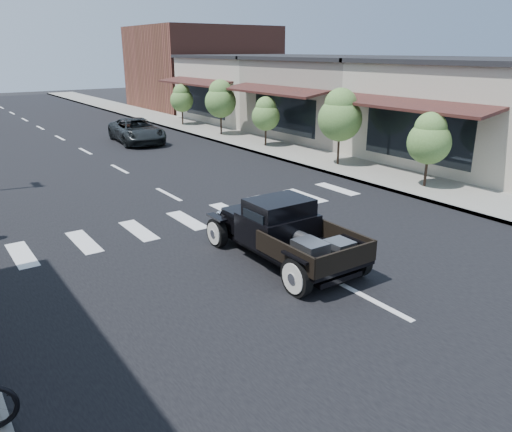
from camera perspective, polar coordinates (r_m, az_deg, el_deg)
ground at (r=12.94m, az=3.54°, el=-4.66°), size 120.00×120.00×0.00m
road at (r=25.90m, az=-17.63°, el=6.35°), size 14.00×80.00×0.02m
road_markings at (r=21.28m, az=-13.43°, el=4.18°), size 12.00×60.00×0.06m
sidewalk_right at (r=29.48m, az=-1.63°, el=8.73°), size 3.00×80.00×0.15m
storefront_near at (r=26.24m, az=24.76°, el=10.66°), size 10.00×9.00×4.50m
storefront_mid at (r=31.76m, az=10.52°, el=13.10°), size 10.00×9.00×4.50m
storefront_far at (r=38.61m, az=0.75°, el=14.31°), size 10.00×9.00×4.50m
far_building_right at (r=47.26m, az=-6.11°, el=16.50°), size 11.00×10.00×7.00m
small_tree_a at (r=19.75m, az=19.07°, el=7.02°), size 1.61×1.61×2.68m
small_tree_b at (r=22.75m, az=9.52°, el=9.88°), size 1.94×1.94×3.23m
small_tree_c at (r=27.02m, az=1.12°, el=10.67°), size 1.50×1.50×2.49m
small_tree_d at (r=30.81m, az=-4.06°, el=12.19°), size 1.87×1.87×3.12m
small_tree_e at (r=35.32m, az=-8.46°, el=12.43°), size 1.57×1.57×2.61m
hotrod_pickup at (r=12.35m, az=3.21°, el=-1.76°), size 2.22×4.70×1.63m
second_car at (r=29.50m, az=-13.48°, el=9.43°), size 2.71×5.07×1.35m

